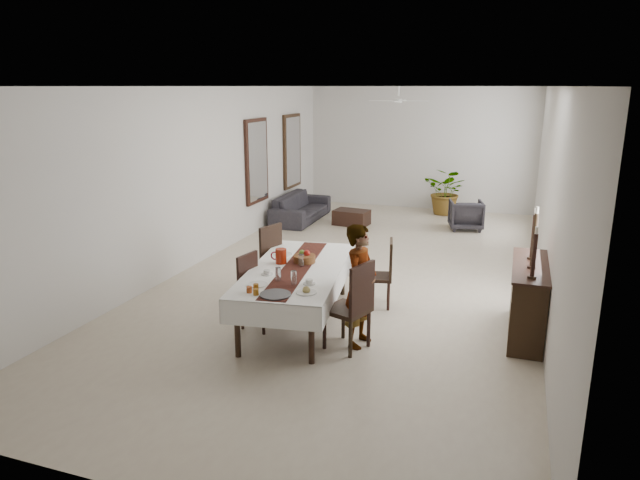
# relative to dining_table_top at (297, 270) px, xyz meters

# --- Properties ---
(floor) EXTENTS (6.00, 12.00, 0.00)m
(floor) POSITION_rel_dining_table_top_xyz_m (0.25, 2.31, -0.76)
(floor) COLOR beige
(floor) RESTS_ON ground
(ceiling) EXTENTS (6.00, 12.00, 0.02)m
(ceiling) POSITION_rel_dining_table_top_xyz_m (0.25, 2.31, 2.44)
(ceiling) COLOR white
(ceiling) RESTS_ON wall_back
(wall_back) EXTENTS (6.00, 0.02, 3.20)m
(wall_back) POSITION_rel_dining_table_top_xyz_m (0.25, 8.31, 0.84)
(wall_back) COLOR silver
(wall_back) RESTS_ON floor
(wall_front) EXTENTS (6.00, 0.02, 3.20)m
(wall_front) POSITION_rel_dining_table_top_xyz_m (0.25, -3.69, 0.84)
(wall_front) COLOR silver
(wall_front) RESTS_ON floor
(wall_left) EXTENTS (0.02, 12.00, 3.20)m
(wall_left) POSITION_rel_dining_table_top_xyz_m (-2.75, 2.31, 0.84)
(wall_left) COLOR silver
(wall_left) RESTS_ON floor
(wall_right) EXTENTS (0.02, 12.00, 3.20)m
(wall_right) POSITION_rel_dining_table_top_xyz_m (3.25, 2.31, 0.84)
(wall_right) COLOR silver
(wall_right) RESTS_ON floor
(dining_table_top) EXTENTS (1.38, 2.63, 0.05)m
(dining_table_top) POSITION_rel_dining_table_top_xyz_m (0.00, 0.00, 0.00)
(dining_table_top) COLOR black
(dining_table_top) RESTS_ON table_leg_fl
(table_leg_fl) EXTENTS (0.08, 0.08, 0.73)m
(table_leg_fl) POSITION_rel_dining_table_top_xyz_m (-0.29, -1.24, -0.39)
(table_leg_fl) COLOR black
(table_leg_fl) RESTS_ON floor
(table_leg_fr) EXTENTS (0.08, 0.08, 0.73)m
(table_leg_fr) POSITION_rel_dining_table_top_xyz_m (0.62, -1.11, -0.39)
(table_leg_fr) COLOR black
(table_leg_fr) RESTS_ON floor
(table_leg_bl) EXTENTS (0.08, 0.08, 0.73)m
(table_leg_bl) POSITION_rel_dining_table_top_xyz_m (-0.62, 1.11, -0.39)
(table_leg_bl) COLOR black
(table_leg_bl) RESTS_ON floor
(table_leg_br) EXTENTS (0.08, 0.08, 0.73)m
(table_leg_br) POSITION_rel_dining_table_top_xyz_m (0.29, 1.24, -0.39)
(table_leg_br) COLOR black
(table_leg_br) RESTS_ON floor
(tablecloth_top) EXTENTS (1.60, 2.84, 0.01)m
(tablecloth_top) POSITION_rel_dining_table_top_xyz_m (-0.00, 0.00, 0.03)
(tablecloth_top) COLOR white
(tablecloth_top) RESTS_ON dining_table_top
(tablecloth_drape_left) EXTENTS (0.39, 2.67, 0.31)m
(tablecloth_drape_left) POSITION_rel_dining_table_top_xyz_m (-0.60, -0.09, -0.12)
(tablecloth_drape_left) COLOR white
(tablecloth_drape_left) RESTS_ON dining_table_top
(tablecloth_drape_right) EXTENTS (0.39, 2.67, 0.31)m
(tablecloth_drape_right) POSITION_rel_dining_table_top_xyz_m (0.60, 0.09, -0.12)
(tablecloth_drape_right) COLOR white
(tablecloth_drape_right) RESTS_ON dining_table_top
(tablecloth_drape_near) EXTENTS (1.22, 0.18, 0.31)m
(tablecloth_drape_near) POSITION_rel_dining_table_top_xyz_m (0.19, -1.33, -0.12)
(tablecloth_drape_near) COLOR white
(tablecloth_drape_near) RESTS_ON dining_table_top
(tablecloth_drape_far) EXTENTS (1.22, 0.18, 0.31)m
(tablecloth_drape_far) POSITION_rel_dining_table_top_xyz_m (-0.19, 1.33, -0.12)
(tablecloth_drape_far) COLOR white
(tablecloth_drape_far) RESTS_ON dining_table_top
(table_runner) EXTENTS (0.73, 2.63, 0.00)m
(table_runner) POSITION_rel_dining_table_top_xyz_m (0.00, 0.00, 0.04)
(table_runner) COLOR #511F17
(table_runner) RESTS_ON tablecloth_top
(red_pitcher) EXTENTS (0.18, 0.18, 0.21)m
(red_pitcher) POSITION_rel_dining_table_top_xyz_m (-0.28, 0.12, 0.14)
(red_pitcher) COLOR maroon
(red_pitcher) RESTS_ON tablecloth_top
(pitcher_handle) EXTENTS (0.13, 0.04, 0.13)m
(pitcher_handle) POSITION_rel_dining_table_top_xyz_m (-0.37, 0.11, 0.14)
(pitcher_handle) COLOR maroon
(pitcher_handle) RESTS_ON red_pitcher
(wine_glass_near) EXTENTS (0.07, 0.07, 0.18)m
(wine_glass_near) POSITION_rel_dining_table_top_xyz_m (0.22, -0.65, 0.13)
(wine_glass_near) COLOR white
(wine_glass_near) RESTS_ON tablecloth_top
(wine_glass_mid) EXTENTS (0.07, 0.07, 0.18)m
(wine_glass_mid) POSITION_rel_dining_table_top_xyz_m (-0.02, -0.58, 0.13)
(wine_glass_mid) COLOR silver
(wine_glass_mid) RESTS_ON tablecloth_top
(wine_glass_far) EXTENTS (0.07, 0.07, 0.18)m
(wine_glass_far) POSITION_rel_dining_table_top_xyz_m (0.04, 0.06, 0.13)
(wine_glass_far) COLOR silver
(wine_glass_far) RESTS_ON tablecloth_top
(teacup_right) EXTENTS (0.09, 0.09, 0.06)m
(teacup_right) POSITION_rel_dining_table_top_xyz_m (0.40, -0.58, 0.07)
(teacup_right) COLOR white
(teacup_right) RESTS_ON saucer_right
(saucer_right) EXTENTS (0.16, 0.16, 0.01)m
(saucer_right) POSITION_rel_dining_table_top_xyz_m (0.40, -0.58, 0.04)
(saucer_right) COLOR silver
(saucer_right) RESTS_ON tablecloth_top
(teacup_left) EXTENTS (0.09, 0.09, 0.06)m
(teacup_left) POSITION_rel_dining_table_top_xyz_m (-0.26, -0.41, 0.07)
(teacup_left) COLOR silver
(teacup_left) RESTS_ON saucer_left
(saucer_left) EXTENTS (0.16, 0.16, 0.01)m
(saucer_left) POSITION_rel_dining_table_top_xyz_m (-0.26, -0.41, 0.04)
(saucer_left) COLOR white
(saucer_left) RESTS_ON tablecloth_top
(plate_near_right) EXTENTS (0.25, 0.25, 0.02)m
(plate_near_right) POSITION_rel_dining_table_top_xyz_m (0.47, -0.88, 0.05)
(plate_near_right) COLOR silver
(plate_near_right) RESTS_ON tablecloth_top
(bread_near_right) EXTENTS (0.09, 0.09, 0.09)m
(bread_near_right) POSITION_rel_dining_table_top_xyz_m (0.47, -0.88, 0.07)
(bread_near_right) COLOR tan
(bread_near_right) RESTS_ON plate_near_right
(plate_near_left) EXTENTS (0.25, 0.25, 0.02)m
(plate_near_left) POSITION_rel_dining_table_top_xyz_m (-0.20, -0.82, 0.05)
(plate_near_left) COLOR white
(plate_near_left) RESTS_ON tablecloth_top
(plate_far_left) EXTENTS (0.25, 0.25, 0.02)m
(plate_far_left) POSITION_rel_dining_table_top_xyz_m (-0.41, 0.52, 0.05)
(plate_far_left) COLOR silver
(plate_far_left) RESTS_ON tablecloth_top
(serving_tray) EXTENTS (0.38, 0.38, 0.02)m
(serving_tray) POSITION_rel_dining_table_top_xyz_m (0.15, -1.08, 0.05)
(serving_tray) COLOR #38393D
(serving_tray) RESTS_ON tablecloth_top
(jam_jar_a) EXTENTS (0.07, 0.07, 0.08)m
(jam_jar_a) POSITION_rel_dining_table_top_xyz_m (-0.07, -1.15, 0.08)
(jam_jar_a) COLOR #925815
(jam_jar_a) RESTS_ON tablecloth_top
(jam_jar_b) EXTENTS (0.07, 0.07, 0.08)m
(jam_jar_b) POSITION_rel_dining_table_top_xyz_m (-0.18, -1.10, 0.08)
(jam_jar_b) COLOR #993F16
(jam_jar_b) RESTS_ON tablecloth_top
(jam_jar_c) EXTENTS (0.07, 0.07, 0.08)m
(jam_jar_c) POSITION_rel_dining_table_top_xyz_m (-0.14, -0.99, 0.08)
(jam_jar_c) COLOR #995B16
(jam_jar_c) RESTS_ON tablecloth_top
(fruit_basket) EXTENTS (0.31, 0.31, 0.10)m
(fruit_basket) POSITION_rel_dining_table_top_xyz_m (0.02, 0.27, 0.09)
(fruit_basket) COLOR brown
(fruit_basket) RESTS_ON tablecloth_top
(fruit_red) EXTENTS (0.09, 0.09, 0.09)m
(fruit_red) POSITION_rel_dining_table_top_xyz_m (0.04, 0.29, 0.17)
(fruit_red) COLOR #A31610
(fruit_red) RESTS_ON fruit_basket
(fruit_green) EXTENTS (0.08, 0.08, 0.08)m
(fruit_green) POSITION_rel_dining_table_top_xyz_m (-0.03, 0.29, 0.17)
(fruit_green) COLOR #527B24
(fruit_green) RESTS_ON fruit_basket
(chair_right_near_seat) EXTENTS (0.62, 0.62, 0.06)m
(chair_right_near_seat) POSITION_rel_dining_table_top_xyz_m (0.89, -0.56, -0.25)
(chair_right_near_seat) COLOR black
(chair_right_near_seat) RESTS_ON chair_right_near_leg_fl
(chair_right_near_leg_fl) EXTENTS (0.06, 0.06, 0.48)m
(chair_right_near_leg_fl) POSITION_rel_dining_table_top_xyz_m (1.01, -0.82, -0.52)
(chair_right_near_leg_fl) COLOR black
(chair_right_near_leg_fl) RESTS_ON floor
(chair_right_near_leg_fr) EXTENTS (0.06, 0.06, 0.48)m
(chair_right_near_leg_fr) POSITION_rel_dining_table_top_xyz_m (1.15, -0.44, -0.52)
(chair_right_near_leg_fr) COLOR black
(chair_right_near_leg_fr) RESTS_ON floor
(chair_right_near_leg_bl) EXTENTS (0.06, 0.06, 0.48)m
(chair_right_near_leg_bl) POSITION_rel_dining_table_top_xyz_m (0.64, -0.69, -0.52)
(chair_right_near_leg_bl) COLOR black
(chair_right_near_leg_bl) RESTS_ON floor
(chair_right_near_leg_br) EXTENTS (0.06, 0.06, 0.48)m
(chair_right_near_leg_br) POSITION_rel_dining_table_top_xyz_m (0.77, -0.31, -0.52)
(chair_right_near_leg_br) COLOR black
(chair_right_near_leg_br) RESTS_ON floor
(chair_right_near_back) EXTENTS (0.20, 0.47, 0.62)m
(chair_right_near_back) POSITION_rel_dining_table_top_xyz_m (1.10, -0.64, 0.08)
(chair_right_near_back) COLOR black
(chair_right_near_back) RESTS_ON chair_right_near_seat
(chair_right_far_seat) EXTENTS (0.51, 0.51, 0.05)m
(chair_right_far_seat) POSITION_rel_dining_table_top_xyz_m (0.91, 0.96, -0.31)
(chair_right_far_seat) COLOR black
(chair_right_far_seat) RESTS_ON chair_right_far_leg_fl
(chair_right_far_leg_fl) EXTENTS (0.05, 0.05, 0.43)m
(chair_right_far_leg_fl) POSITION_rel_dining_table_top_xyz_m (1.12, 0.83, -0.54)
(chair_right_far_leg_fl) COLOR black
(chair_right_far_leg_fl) RESTS_ON floor
(chair_right_far_leg_fr) EXTENTS (0.05, 0.05, 0.43)m
(chair_right_far_leg_fr) POSITION_rel_dining_table_top_xyz_m (1.04, 1.17, -0.54)
(chair_right_far_leg_fr) COLOR black
(chair_right_far_leg_fr) RESTS_ON floor
(chair_right_far_leg_bl) EXTENTS (0.05, 0.05, 0.43)m
(chair_right_far_leg_bl) POSITION_rel_dining_table_top_xyz_m (0.77, 0.75, -0.54)
(chair_right_far_leg_bl) COLOR black
(chair_right_far_leg_bl) RESTS_ON floor
(chair_right_far_leg_br) EXTENTS (0.05, 0.05, 0.43)m
(chair_right_far_leg_br) POSITION_rel_dining_table_top_xyz_m (0.70, 1.10, -0.54)
(chair_right_far_leg_br) COLOR black
(chair_right_far_leg_br) RESTS_ON floor
(chair_right_far_back) EXTENTS (0.13, 0.43, 0.55)m
(chair_right_far_back) POSITION_rel_dining_table_top_xyz_m (1.10, 1.01, -0.01)
(chair_right_far_back) COLOR black
(chair_right_far_back) RESTS_ON chair_right_far_seat
(chair_left_near_seat) EXTENTS (0.50, 0.50, 0.05)m
(chair_left_near_seat) POSITION_rel_dining_table_top_xyz_m (-0.40, -0.34, -0.31)
(chair_left_near_seat) COLOR black
(chair_left_near_seat) RESTS_ON chair_left_near_leg_fl
(chair_left_near_leg_fl) EXTENTS (0.05, 0.05, 0.43)m
(chair_left_near_leg_fl) POSITION_rel_dining_table_top_xyz_m (-0.54, -0.14, -0.54)
(chair_left_near_leg_fl) COLOR black
(chair_left_near_leg_fl) RESTS_ON floor
(chair_left_near_leg_fr) EXTENTS (0.05, 0.05, 0.43)m
(chair_left_near_leg_fr) POSITION_rel_dining_table_top_xyz_m (-0.61, -0.48, -0.54)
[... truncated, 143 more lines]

